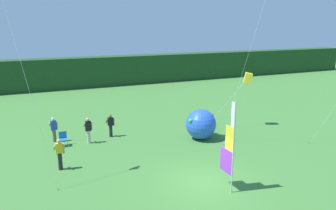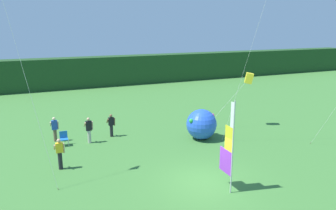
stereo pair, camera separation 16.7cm
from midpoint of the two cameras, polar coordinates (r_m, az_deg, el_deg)
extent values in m
plane|color=#3D7533|center=(16.42, 6.53, -13.22)|extent=(120.00, 120.00, 0.00)
cube|color=#1E421E|center=(41.23, -12.92, 5.69)|extent=(80.00, 2.40, 3.60)
cylinder|color=#B7B7BC|center=(14.79, 11.01, -7.41)|extent=(0.06, 0.06, 4.30)
cube|color=purple|center=(15.48, 9.79, -9.56)|extent=(0.02, 0.97, 1.15)
cube|color=yellow|center=(14.92, 10.36, -5.77)|extent=(0.02, 0.60, 1.15)
cube|color=white|center=(14.44, 10.96, -1.70)|extent=(0.02, 0.23, 1.15)
cylinder|color=brown|center=(22.63, -19.42, -5.07)|extent=(0.22, 0.22, 0.80)
cube|color=#284CA8|center=(22.42, -19.56, -3.36)|extent=(0.36, 0.20, 0.61)
sphere|color=beige|center=(22.31, -19.65, -2.32)|extent=(0.20, 0.20, 0.20)
cylinder|color=beige|center=(22.45, -20.17, -3.19)|extent=(0.09, 0.48, 0.42)
cylinder|color=beige|center=(22.45, -18.97, -3.35)|extent=(0.09, 0.14, 0.56)
cylinder|color=black|center=(22.63, -10.16, -4.48)|extent=(0.22, 0.22, 0.81)
cube|color=black|center=(22.43, -10.23, -2.84)|extent=(0.36, 0.20, 0.54)
sphere|color=brown|center=(22.32, -10.27, -1.88)|extent=(0.20, 0.20, 0.20)
cylinder|color=brown|center=(22.42, -10.84, -2.75)|extent=(0.09, 0.48, 0.42)
cylinder|color=brown|center=(22.50, -9.66, -2.90)|extent=(0.09, 0.14, 0.56)
cylinder|color=black|center=(18.33, -18.55, -9.27)|extent=(0.22, 0.22, 0.94)
cube|color=yellow|center=(18.06, -18.73, -7.13)|extent=(0.36, 0.20, 0.53)
sphere|color=tan|center=(17.93, -18.83, -5.98)|extent=(0.20, 0.20, 0.20)
cylinder|color=tan|center=(18.09, -19.49, -7.02)|extent=(0.09, 0.48, 0.42)
cylinder|color=tan|center=(18.10, -17.99, -7.22)|extent=(0.09, 0.14, 0.56)
cylinder|color=#B7B2A3|center=(21.72, -13.88, -5.43)|extent=(0.22, 0.22, 0.83)
cube|color=black|center=(21.49, -14.00, -3.57)|extent=(0.36, 0.20, 0.64)
sphere|color=tan|center=(21.37, -14.07, -2.45)|extent=(0.20, 0.20, 0.20)
cylinder|color=tan|center=(21.49, -14.64, -3.36)|extent=(0.09, 0.48, 0.42)
cylinder|color=tan|center=(21.54, -13.40, -3.52)|extent=(0.09, 0.14, 0.56)
sphere|color=blue|center=(21.80, 5.55, -3.36)|extent=(2.02, 2.02, 2.02)
sphere|color=green|center=(21.08, 3.76, -2.74)|extent=(0.28, 0.28, 0.28)
sphere|color=#DB33A8|center=(22.19, 7.41, -1.82)|extent=(0.28, 0.28, 0.28)
sphere|color=white|center=(22.52, 6.11, -1.63)|extent=(0.28, 0.28, 0.28)
cylinder|color=#BCBCC1|center=(21.47, -18.53, -6.58)|extent=(0.03, 0.03, 0.42)
cylinder|color=#BCBCC1|center=(21.51, -17.25, -6.44)|extent=(0.03, 0.03, 0.42)
cylinder|color=#BCBCC1|center=(21.92, -18.65, -6.16)|extent=(0.03, 0.03, 0.42)
cylinder|color=#BCBCC1|center=(21.96, -17.40, -6.03)|extent=(0.03, 0.03, 0.42)
cube|color=#1E66B2|center=(21.64, -18.00, -5.74)|extent=(0.48, 0.48, 0.03)
cube|color=#1E66B2|center=(21.79, -18.12, -4.96)|extent=(0.48, 0.03, 0.44)
cylinder|color=brown|center=(21.86, 9.06, -6.11)|extent=(0.03, 0.03, 0.08)
cylinder|color=silver|center=(20.59, 13.44, 8.00)|extent=(2.16, 1.68, 10.94)
cylinder|color=brown|center=(16.42, -18.86, -13.78)|extent=(0.03, 0.03, 0.08)
cylinder|color=silver|center=(15.83, -23.55, 3.01)|extent=(1.70, 1.97, 9.58)
cylinder|color=brown|center=(23.90, 5.96, -4.24)|extent=(0.03, 0.03, 0.08)
cylinder|color=silver|center=(24.14, 9.83, 0.19)|extent=(3.45, 0.36, 3.64)
cube|color=yellow|center=(24.62, 13.59, 4.59)|extent=(0.80, 0.75, 0.83)
cylinder|color=brown|center=(23.06, 23.30, -6.04)|extent=(0.03, 0.03, 0.08)
camera|label=1|loc=(0.08, -90.27, -0.07)|focal=34.92mm
camera|label=2|loc=(0.08, 89.73, 0.07)|focal=34.92mm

